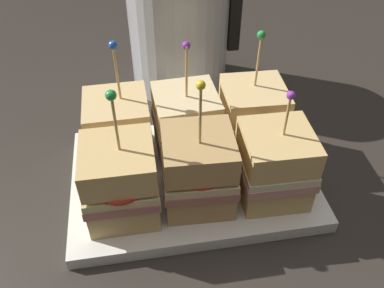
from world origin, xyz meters
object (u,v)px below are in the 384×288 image
(sandwich_front_left, at_px, (121,181))
(sandwich_back_right, at_px, (252,117))
(serving_platter, at_px, (192,178))
(sandwich_front_right, at_px, (274,165))
(sandwich_front_center, at_px, (199,170))
(kettle_steel, at_px, (179,17))
(sandwich_back_left, at_px, (119,130))
(sandwich_back_center, at_px, (186,123))

(sandwich_front_left, relative_size, sandwich_back_right, 1.00)
(serving_platter, bearing_deg, sandwich_front_right, -27.49)
(sandwich_front_center, bearing_deg, serving_platter, 91.08)
(kettle_steel, bearing_deg, sandwich_front_left, -110.16)
(kettle_steel, bearing_deg, sandwich_front_right, -76.70)
(sandwich_back_left, relative_size, sandwich_back_center, 1.01)
(sandwich_front_center, distance_m, sandwich_back_left, 0.13)
(serving_platter, bearing_deg, sandwich_back_left, 151.48)
(sandwich_front_left, relative_size, sandwich_front_center, 0.97)
(sandwich_back_center, xyz_separation_m, sandwich_back_right, (0.09, 0.00, 0.00))
(sandwich_front_left, relative_size, sandwich_back_left, 0.99)
(kettle_steel, bearing_deg, sandwich_front_center, -93.77)
(sandwich_front_left, distance_m, sandwich_back_right, 0.21)
(sandwich_front_left, xyz_separation_m, sandwich_front_center, (0.09, 0.00, -0.00))
(sandwich_back_right, bearing_deg, sandwich_front_center, -134.68)
(sandwich_back_left, xyz_separation_m, kettle_steel, (0.11, 0.21, 0.06))
(kettle_steel, bearing_deg, sandwich_back_right, -71.11)
(serving_platter, distance_m, sandwich_front_left, 0.12)
(sandwich_front_center, bearing_deg, kettle_steel, 86.23)
(kettle_steel, bearing_deg, sandwich_back_center, -95.64)
(sandwich_back_right, height_order, kettle_steel, kettle_steel)
(sandwich_front_left, relative_size, sandwich_back_center, 1.00)
(sandwich_front_left, relative_size, sandwich_front_right, 1.13)
(sandwich_front_center, bearing_deg, sandwich_back_left, 134.20)
(sandwich_front_right, relative_size, sandwich_back_center, 0.89)
(sandwich_front_right, relative_size, sandwich_back_right, 0.89)
(sandwich_front_center, xyz_separation_m, kettle_steel, (0.02, 0.31, 0.06))
(sandwich_back_left, bearing_deg, sandwich_back_right, -0.45)
(sandwich_back_center, height_order, kettle_steel, kettle_steel)
(serving_platter, distance_m, sandwich_back_right, 0.12)
(sandwich_back_right, relative_size, kettle_steel, 0.65)
(sandwich_back_left, height_order, sandwich_back_right, sandwich_back_left)
(sandwich_back_left, bearing_deg, sandwich_front_right, -28.00)
(sandwich_front_left, bearing_deg, kettle_steel, 69.84)
(sandwich_front_right, xyz_separation_m, kettle_steel, (-0.07, 0.31, 0.06))
(sandwich_front_center, bearing_deg, sandwich_back_center, 90.49)
(serving_platter, xyz_separation_m, kettle_steel, (0.02, 0.26, 0.11))
(sandwich_back_left, height_order, kettle_steel, kettle_steel)
(sandwich_front_left, xyz_separation_m, sandwich_back_left, (0.00, 0.10, -0.00))
(serving_platter, relative_size, sandwich_front_left, 1.84)
(sandwich_front_left, xyz_separation_m, kettle_steel, (0.11, 0.31, 0.06))
(sandwich_front_left, height_order, sandwich_front_center, sandwich_front_center)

